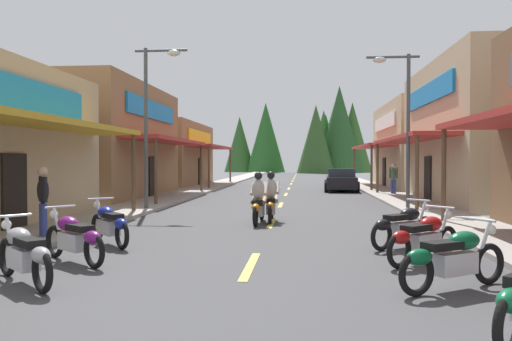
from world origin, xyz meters
TOP-DOWN VIEW (x-y plane):
  - ground at (0.00, 31.64)m, footprint 9.04×93.28m
  - sidewalk_left at (-5.61, 31.64)m, footprint 2.18×93.28m
  - sidewalk_right at (5.61, 31.64)m, footprint 2.18×93.28m
  - centerline_dashes at (0.00, 36.56)m, footprint 0.16×69.82m
  - storefront_left_middle at (-10.91, 24.68)m, footprint 10.29×10.76m
  - storefront_left_far at (-10.46, 36.52)m, footprint 9.42×11.04m
  - storefront_right_middle at (9.76, 23.50)m, footprint 7.99×11.28m
  - storefront_right_far at (10.14, 35.91)m, footprint 8.77×11.79m
  - streetlamp_left at (-4.63, 18.20)m, footprint 1.98×0.30m
  - streetlamp_right at (4.62, 19.34)m, footprint 1.98×0.30m
  - motorcycle_parked_right_1 at (3.14, 7.43)m, footprint 1.86×1.24m
  - motorcycle_parked_right_2 at (3.17, 9.36)m, footprint 1.64×1.52m
  - motorcycle_parked_right_3 at (3.13, 11.06)m, footprint 1.67×1.49m
  - motorcycle_parked_left_1 at (-3.32, 7.17)m, footprint 1.68×1.47m
  - motorcycle_parked_left_2 at (-3.29, 8.80)m, footprint 1.76×1.37m
  - motorcycle_parked_left_3 at (-3.40, 10.78)m, footprint 1.52×1.65m
  - rider_cruising_lead at (-0.38, 14.87)m, footprint 0.60×2.14m
  - rider_cruising_trailing at (-0.05, 15.46)m, footprint 0.60×2.14m
  - pedestrian_by_shop at (5.82, 27.53)m, footprint 0.43×0.46m
  - pedestrian_browsing at (-5.15, 11.14)m, footprint 0.43×0.45m
  - parked_car_curbside at (3.32, 31.34)m, footprint 2.22×4.38m
  - treeline_backdrop at (2.74, 79.37)m, footprint 23.82×11.84m

SIDE VIEW (x-z plane):
  - ground at x=0.00m, z-range -0.10..0.00m
  - centerline_dashes at x=0.00m, z-range 0.00..0.01m
  - sidewalk_left at x=-5.61m, z-range 0.00..0.12m
  - sidewalk_right at x=5.61m, z-range 0.00..0.12m
  - motorcycle_parked_right_1 at x=3.14m, z-range -0.03..1.01m
  - motorcycle_parked_right_2 at x=3.17m, z-range -0.03..1.01m
  - motorcycle_parked_right_3 at x=3.13m, z-range -0.03..1.01m
  - motorcycle_parked_left_1 at x=-3.32m, z-range -0.03..1.01m
  - motorcycle_parked_left_2 at x=-3.29m, z-range -0.03..1.01m
  - motorcycle_parked_left_3 at x=-3.40m, z-range -0.03..1.01m
  - rider_cruising_lead at x=-0.38m, z-range -0.13..1.44m
  - rider_cruising_trailing at x=-0.05m, z-range -0.13..1.44m
  - parked_car_curbside at x=3.32m, z-range -0.01..1.39m
  - pedestrian_by_shop at x=5.82m, z-range 0.15..1.92m
  - pedestrian_browsing at x=-5.15m, z-range 0.15..1.92m
  - storefront_left_far at x=-10.46m, z-range 0.01..4.66m
  - storefront_left_middle at x=-10.91m, z-range 0.00..5.72m
  - storefront_right_far at x=10.14m, z-range 0.00..5.86m
  - storefront_right_middle at x=9.76m, z-range 0.00..6.37m
  - streetlamp_right at x=4.62m, z-range 0.91..6.84m
  - streetlamp_left at x=-4.63m, z-range 0.92..7.02m
  - treeline_backdrop at x=2.74m, z-range -1.14..12.34m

